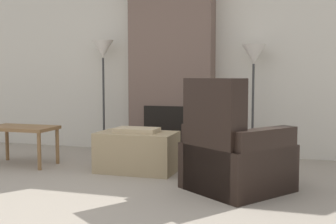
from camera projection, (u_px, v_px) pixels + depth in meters
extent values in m
plane|color=gray|center=(76.00, 213.00, 3.32)|extent=(24.00, 24.00, 0.00)
cube|color=beige|center=(176.00, 60.00, 5.92)|extent=(6.95, 0.06, 2.60)
cube|color=brown|center=(172.00, 60.00, 5.73)|extent=(1.14, 0.35, 2.60)
cube|color=brown|center=(164.00, 154.00, 5.49)|extent=(1.14, 0.37, 0.12)
cube|color=black|center=(168.00, 127.00, 5.63)|extent=(0.68, 0.02, 0.56)
cube|color=#998460|center=(137.00, 152.00, 4.75)|extent=(0.88, 0.52, 0.45)
cube|color=tan|center=(137.00, 130.00, 4.73)|extent=(0.48, 0.28, 0.05)
cube|color=black|center=(237.00, 167.00, 3.99)|extent=(1.12, 1.13, 0.44)
cube|color=black|center=(214.00, 137.00, 3.78)|extent=(0.63, 0.54, 1.06)
cube|color=black|center=(263.00, 163.00, 3.73)|extent=(0.57, 0.69, 0.62)
cube|color=black|center=(215.00, 153.00, 4.24)|extent=(0.57, 0.69, 0.62)
cube|color=brown|center=(22.00, 128.00, 5.09)|extent=(0.82, 0.46, 0.04)
cylinder|color=brown|center=(39.00, 151.00, 4.82)|extent=(0.04, 0.04, 0.43)
cylinder|color=brown|center=(7.00, 143.00, 5.40)|extent=(0.04, 0.04, 0.43)
cylinder|color=brown|center=(57.00, 146.00, 5.19)|extent=(0.04, 0.04, 0.43)
cylinder|color=#333333|center=(104.00, 151.00, 6.04)|extent=(0.29, 0.29, 0.02)
cylinder|color=#333333|center=(104.00, 104.00, 5.99)|extent=(0.03, 0.03, 1.32)
cone|color=silver|center=(103.00, 49.00, 5.92)|extent=(0.29, 0.29, 0.24)
cylinder|color=#333333|center=(252.00, 159.00, 5.43)|extent=(0.29, 0.29, 0.02)
cylinder|color=#333333|center=(253.00, 112.00, 5.38)|extent=(0.03, 0.03, 1.21)
cone|color=silver|center=(254.00, 54.00, 5.31)|extent=(0.29, 0.29, 0.24)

